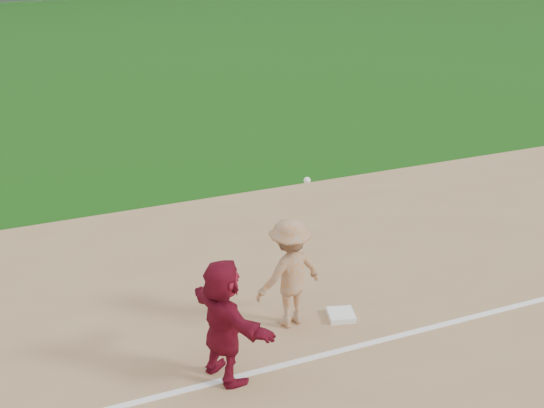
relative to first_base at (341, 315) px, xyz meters
name	(u,v)px	position (x,y,z in m)	size (l,w,h in m)	color
ground	(311,323)	(-0.47, 0.06, -0.06)	(160.00, 160.00, 0.00)	#14490E
foul_line	(336,352)	(-0.47, -0.74, -0.04)	(60.00, 0.10, 0.01)	white
first_base	(341,315)	(0.00, 0.00, 0.00)	(0.38, 0.38, 0.09)	white
base_runner	(224,321)	(-2.03, -0.66, 0.80)	(1.57, 0.50, 1.69)	maroon
first_base_play	(290,273)	(-0.76, 0.18, 0.78)	(1.17, 0.83, 2.25)	gray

